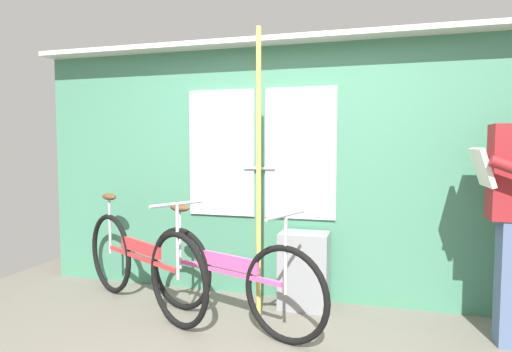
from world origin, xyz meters
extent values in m
cube|color=#427F60|center=(0.00, 1.10, 1.08)|extent=(4.58, 0.08, 2.15)
cube|color=silver|center=(-0.55, 1.05, 1.25)|extent=(0.60, 0.02, 1.10)
cube|color=silver|center=(0.15, 1.05, 1.25)|extent=(0.60, 0.02, 1.10)
cylinder|color=#B2B2B7|center=(-0.20, 1.03, 1.12)|extent=(0.28, 0.02, 0.02)
cube|color=silver|center=(0.00, 1.00, 2.17)|extent=(4.58, 0.28, 0.04)
torus|color=black|center=(-0.59, 0.25, 0.35)|extent=(0.63, 0.39, 0.70)
torus|color=black|center=(-1.51, 0.78, 0.35)|extent=(0.63, 0.39, 0.70)
cube|color=red|center=(-1.05, 0.51, 0.41)|extent=(0.89, 0.53, 0.03)
cube|color=red|center=(-1.05, 0.51, 0.50)|extent=(0.52, 0.31, 0.10)
cylinder|color=#B7B7BC|center=(-1.51, 0.78, 0.61)|extent=(0.02, 0.02, 0.51)
ellipsoid|color=brown|center=(-1.51, 0.78, 0.86)|extent=(0.22, 0.18, 0.06)
cylinder|color=#B7B7BC|center=(-0.59, 0.25, 0.63)|extent=(0.02, 0.02, 0.55)
cylinder|color=#B7B7BC|center=(-0.59, 0.25, 0.90)|extent=(0.24, 0.39, 0.02)
torus|color=black|center=(0.20, 0.21, 0.33)|extent=(0.63, 0.28, 0.66)
torus|color=black|center=(-0.73, 0.58, 0.33)|extent=(0.63, 0.28, 0.66)
cube|color=#D14C93|center=(-0.26, 0.39, 0.39)|extent=(0.90, 0.38, 0.03)
cube|color=#D14C93|center=(-0.26, 0.39, 0.47)|extent=(0.52, 0.23, 0.10)
cylinder|color=#B7B7BC|center=(-0.73, 0.58, 0.58)|extent=(0.02, 0.02, 0.49)
ellipsoid|color=brown|center=(-0.73, 0.58, 0.82)|extent=(0.22, 0.16, 0.06)
cylinder|color=#B7B7BC|center=(0.20, 0.21, 0.60)|extent=(0.02, 0.02, 0.53)
cylinder|color=#B7B7BC|center=(0.20, 0.21, 0.86)|extent=(0.18, 0.42, 0.02)
cube|color=silver|center=(1.44, 0.60, 1.17)|extent=(0.11, 0.34, 0.26)
cylinder|color=maroon|center=(1.57, 0.81, 1.17)|extent=(0.31, 0.07, 0.17)
cube|color=gray|center=(0.22, 0.88, 0.31)|extent=(0.39, 0.28, 0.62)
cylinder|color=#C6C14C|center=(-0.05, 0.46, 1.08)|extent=(0.04, 0.04, 2.15)
camera|label=1|loc=(0.78, -2.52, 1.32)|focal=30.28mm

